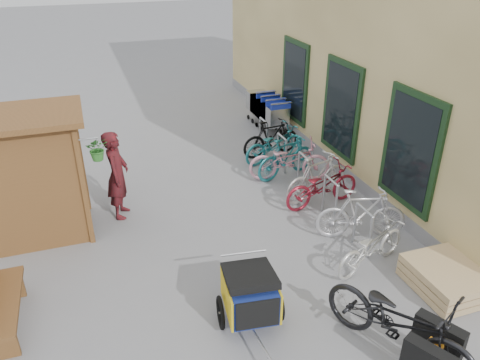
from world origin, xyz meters
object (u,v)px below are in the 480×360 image
object	(u,v)px
bike_6	(275,144)
bike_7	(271,138)
kiosk	(21,161)
bike_5	(286,157)
person_kiosk	(117,175)
bike_4	(290,160)
child_trailer	(250,293)
bike_3	(317,177)
bike_2	(322,186)
bike_1	(361,214)
cargo_bike	(401,323)
bike_0	(371,246)
pallet_stack	(446,279)
shopping_carts	(267,108)

from	to	relation	value
bike_6	bike_7	size ratio (longest dim) A/B	1.09
kiosk	bike_5	size ratio (longest dim) A/B	1.50
person_kiosk	bike_7	bearing A→B (deg)	-49.65
bike_4	child_trailer	bearing A→B (deg)	165.79
bike_3	bike_6	size ratio (longest dim) A/B	0.96
person_kiosk	child_trailer	bearing A→B (deg)	-141.96
kiosk	bike_2	distance (m)	5.82
bike_1	kiosk	bearing A→B (deg)	86.60
bike_5	bike_7	size ratio (longest dim) A/B	1.03
cargo_bike	bike_2	distance (m)	4.07
bike_0	bike_3	world-z (taller)	bike_3
bike_7	bike_1	bearing A→B (deg)	174.52
bike_4	bike_5	distance (m)	0.19
bike_4	bike_7	xyz separation A→B (m)	(0.13, 1.44, -0.01)
child_trailer	pallet_stack	bearing A→B (deg)	0.46
bike_3	bike_6	distance (m)	2.09
kiosk	shopping_carts	xyz separation A→B (m)	(6.28, 3.84, -0.91)
bike_7	bike_4	bearing A→B (deg)	167.47
shopping_carts	person_kiosk	world-z (taller)	person_kiosk
bike_1	bike_7	xyz separation A→B (m)	(-0.13, 4.06, -0.03)
bike_1	bike_5	bearing A→B (deg)	21.93
bike_3	bike_4	bearing A→B (deg)	-4.26
cargo_bike	bike_7	world-z (taller)	cargo_bike
pallet_stack	cargo_bike	size ratio (longest dim) A/B	0.53
child_trailer	bike_2	xyz separation A→B (m)	(2.61, 2.72, -0.06)
bike_2	pallet_stack	bearing A→B (deg)	-175.58
pallet_stack	bike_2	bearing A→B (deg)	101.22
pallet_stack	bike_0	bearing A→B (deg)	132.09
child_trailer	bike_4	xyz separation A→B (m)	(2.45, 4.02, -0.02)
bike_1	bike_6	size ratio (longest dim) A/B	0.97
bike_0	bike_2	world-z (taller)	bike_2
shopping_carts	bike_0	xyz separation A→B (m)	(-0.83, -6.79, -0.22)
bike_0	bike_6	xyz separation A→B (m)	(0.15, 4.56, 0.04)
bike_5	bike_7	xyz separation A→B (m)	(0.14, 1.25, -0.01)
shopping_carts	bike_6	bearing A→B (deg)	-107.02
pallet_stack	cargo_bike	bearing A→B (deg)	-150.95
kiosk	child_trailer	bearing A→B (deg)	-48.84
kiosk	cargo_bike	distance (m)	6.76
bike_1	bike_6	xyz separation A→B (m)	(-0.17, 3.72, -0.05)
bike_4	cargo_bike	bearing A→B (deg)	-171.49
bike_3	bike_5	world-z (taller)	bike_3
pallet_stack	bike_7	distance (m)	5.87
bike_5	kiosk	bearing A→B (deg)	81.46
pallet_stack	bike_3	world-z (taller)	bike_3
bike_3	cargo_bike	bearing A→B (deg)	151.67
bike_6	bike_5	bearing A→B (deg)	161.00
bike_0	bike_3	distance (m)	2.49
bike_0	bike_6	world-z (taller)	bike_6
bike_2	bike_4	bearing A→B (deg)	-0.00
shopping_carts	bike_5	bearing A→B (deg)	-103.82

